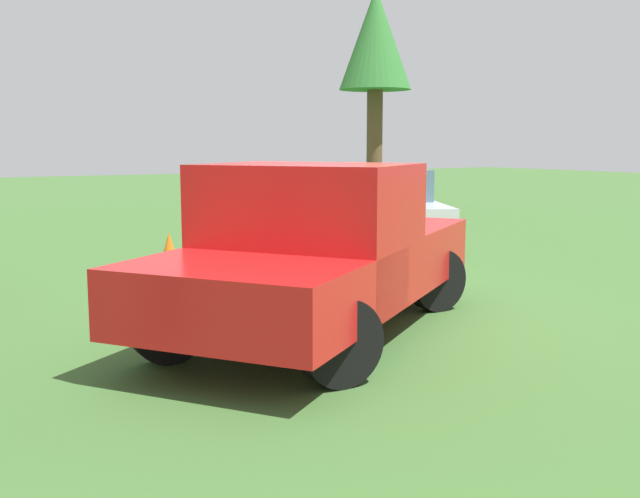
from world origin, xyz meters
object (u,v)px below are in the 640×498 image
at_px(pickup_truck, 315,248).
at_px(traffic_cone, 169,249).
at_px(tree_back_left, 375,45).
at_px(sedan_far, 386,209).

height_order(pickup_truck, traffic_cone, pickup_truck).
bearing_deg(traffic_cone, tree_back_left, -141.05).
relative_size(pickup_truck, traffic_cone, 9.20).
bearing_deg(sedan_far, traffic_cone, -59.86).
distance_m(tree_back_left, traffic_cone, 12.65).
relative_size(sedan_far, traffic_cone, 8.65).
bearing_deg(pickup_truck, traffic_cone, 51.81).
distance_m(sedan_far, traffic_cone, 4.63).
bearing_deg(tree_back_left, pickup_truck, 53.34).
bearing_deg(tree_back_left, sedan_far, 57.20).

